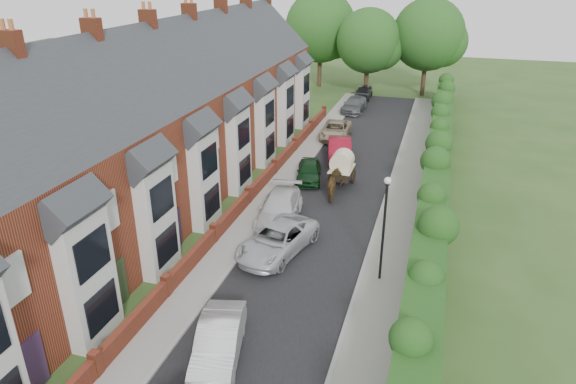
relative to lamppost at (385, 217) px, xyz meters
name	(u,v)px	position (x,y,z in m)	size (l,w,h in m)	color
ground	(284,319)	(-3.40, -4.00, -3.30)	(140.00, 140.00, 0.00)	#2D4C1E
road	(330,207)	(-3.90, 7.00, -3.29)	(6.00, 58.00, 0.02)	black
pavement_hedge_side	(399,215)	(0.20, 7.00, -3.24)	(2.20, 58.00, 0.12)	gray
pavement_house_side	(270,198)	(-7.75, 7.00, -3.24)	(1.70, 58.00, 0.12)	gray
kerb_hedge_side	(381,212)	(-0.85, 7.00, -3.23)	(0.18, 58.00, 0.13)	gray
kerb_house_side	(282,200)	(-6.95, 7.00, -3.23)	(0.18, 58.00, 0.13)	gray
hedge	(434,194)	(2.00, 7.00, -1.70)	(2.10, 58.00, 2.85)	#1C3E13
terrace_row	(161,125)	(-14.27, 5.98, 1.18)	(9.05, 40.50, 11.50)	brown
garden_wall_row	(249,197)	(-8.75, 6.00, -2.84)	(0.35, 40.35, 1.10)	brown
lamppost	(385,217)	(0.00, 0.00, 0.00)	(0.32, 0.32, 5.16)	black
tree_far_left	(372,42)	(-6.05, 36.08, 2.41)	(7.14, 6.80, 9.29)	#332316
tree_far_right	(432,36)	(-0.01, 38.08, 3.02)	(7.98, 7.60, 10.31)	#332316
tree_far_back	(324,29)	(-11.99, 39.08, 3.32)	(8.40, 8.00, 10.82)	#332316
car_silver_a	(219,342)	(-5.00, -6.86, -2.57)	(1.53, 4.40, 1.45)	silver
car_silver_b	(277,240)	(-5.28, 1.00, -2.57)	(2.42, 5.24, 1.46)	#B9BCC1
car_white	(280,209)	(-6.24, 4.33, -2.53)	(2.15, 5.28, 1.53)	silver
car_green	(309,171)	(-6.19, 10.66, -2.63)	(1.58, 3.93, 1.34)	black
car_red	(340,150)	(-5.03, 15.17, -2.51)	(1.67, 4.79, 1.58)	maroon
car_beige	(336,130)	(-6.40, 20.21, -2.62)	(2.25, 4.88, 1.36)	tan
car_grey	(354,105)	(-6.40, 29.00, -2.60)	(1.95, 4.80, 1.39)	#515358
car_black	(364,92)	(-6.40, 34.60, -2.60)	(1.64, 4.08, 1.39)	black
horse	(334,186)	(-3.92, 8.17, -2.42)	(0.95, 2.08, 1.75)	#513B1D
horse_cart	(342,166)	(-3.92, 10.41, -1.92)	(1.51, 3.34, 2.41)	black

